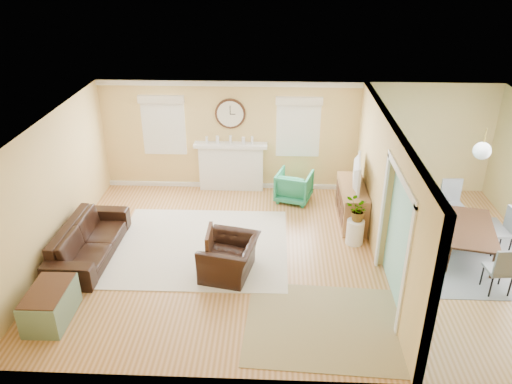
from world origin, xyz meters
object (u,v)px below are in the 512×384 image
green_chair (294,186)px  dining_table (468,240)px  credenza (351,203)px  sofa (89,240)px  eames_chair (230,258)px

green_chair → dining_table: size_ratio=0.47×
credenza → dining_table: bearing=-30.6°
sofa → credenza: bearing=-71.6°
eames_chair → credenza: size_ratio=0.69×
green_chair → dining_table: 3.84m
credenza → dining_table: size_ratio=0.92×
eames_chair → green_chair: size_ratio=1.35×
eames_chair → credenza: bearing=142.5°
credenza → dining_table: 2.37m
sofa → eames_chair: 2.73m
sofa → green_chair: (3.89, 2.46, 0.02)m
eames_chair → credenza: 3.15m
dining_table → eames_chair: bearing=113.4°
green_chair → dining_table: green_chair is taller
sofa → dining_table: size_ratio=1.39×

